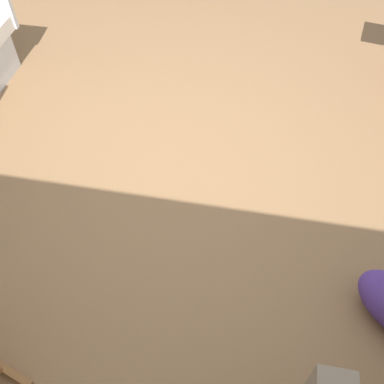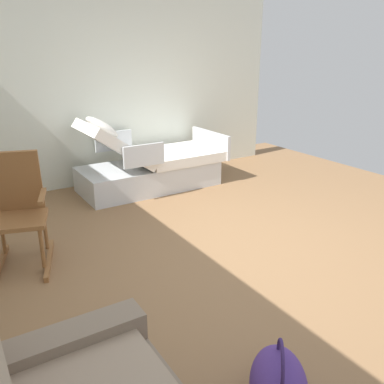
% 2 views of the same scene
% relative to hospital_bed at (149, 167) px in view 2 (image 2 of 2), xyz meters
% --- Properties ---
extents(ground_plane, '(7.16, 7.16, 0.00)m').
position_rel_hospital_bed_xyz_m(ground_plane, '(-2.24, 0.17, -0.31)').
color(ground_plane, olive).
extents(side_wall, '(0.10, 5.38, 2.70)m').
position_rel_hospital_bed_xyz_m(side_wall, '(0.67, 0.17, 1.04)').
color(side_wall, silver).
rests_on(side_wall, ground).
extents(hospital_bed, '(1.05, 2.06, 1.14)m').
position_rel_hospital_bed_xyz_m(hospital_bed, '(0.00, 0.00, 0.00)').
color(hospital_bed, silver).
rests_on(hospital_bed, ground).
extents(rocking_chair, '(0.87, 0.68, 1.05)m').
position_rel_hospital_bed_xyz_m(rocking_chair, '(-1.31, 1.97, 0.19)').
color(rocking_chair, brown).
rests_on(rocking_chair, ground).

